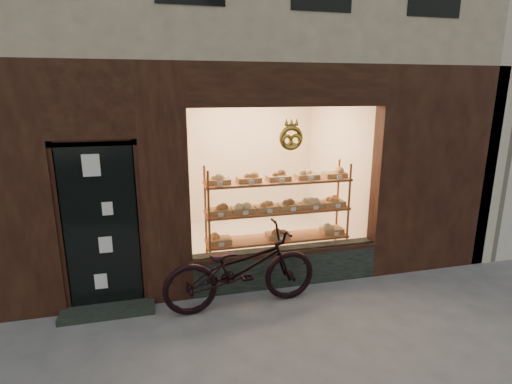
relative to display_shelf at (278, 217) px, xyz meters
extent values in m
cube|color=black|center=(0.00, -0.42, -0.62)|extent=(2.70, 0.25, 0.55)
cube|color=black|center=(-2.45, -0.49, 0.20)|extent=(0.90, 0.04, 2.15)
cube|color=black|center=(-2.45, -0.65, -0.86)|extent=(1.15, 0.35, 0.08)
torus|color=gold|center=(0.00, -0.53, 1.25)|extent=(0.33, 0.07, 0.33)
cube|color=brown|center=(0.00, 0.00, -0.85)|extent=(2.20, 0.45, 0.04)
cube|color=brown|center=(0.00, 0.00, -0.35)|extent=(2.20, 0.45, 0.03)
cube|color=brown|center=(0.00, 0.00, 0.10)|extent=(2.20, 0.45, 0.04)
cube|color=brown|center=(0.00, 0.00, 0.55)|extent=(2.20, 0.45, 0.04)
cylinder|color=brown|center=(-1.07, -0.19, -0.05)|extent=(0.04, 0.04, 1.70)
cylinder|color=brown|center=(1.07, -0.19, -0.05)|extent=(0.04, 0.04, 1.70)
cylinder|color=brown|center=(-1.07, 0.20, -0.05)|extent=(0.04, 0.04, 1.70)
cylinder|color=brown|center=(1.07, 0.20, -0.05)|extent=(0.04, 0.04, 1.70)
cube|color=brown|center=(-0.90, 0.00, -0.30)|extent=(0.34, 0.24, 0.07)
sphere|color=#BE702B|center=(-0.90, 0.00, -0.21)|extent=(0.11, 0.11, 0.11)
cube|color=silver|center=(-0.90, -0.18, -0.30)|extent=(0.07, 0.01, 0.05)
cube|color=brown|center=(0.00, 0.00, -0.30)|extent=(0.34, 0.24, 0.07)
sphere|color=brown|center=(0.00, 0.00, -0.21)|extent=(0.11, 0.11, 0.11)
cube|color=silver|center=(0.00, -0.18, -0.30)|extent=(0.07, 0.01, 0.05)
cube|color=brown|center=(0.90, 0.00, -0.30)|extent=(0.34, 0.24, 0.07)
sphere|color=#DABA83|center=(0.90, 0.00, -0.21)|extent=(0.11, 0.11, 0.11)
cube|color=silver|center=(0.90, -0.18, -0.30)|extent=(0.08, 0.01, 0.05)
cube|color=brown|center=(-0.90, 0.00, 0.15)|extent=(0.34, 0.24, 0.07)
sphere|color=brown|center=(-0.90, 0.00, 0.24)|extent=(0.11, 0.11, 0.11)
cube|color=silver|center=(-0.90, -0.18, 0.15)|extent=(0.07, 0.01, 0.06)
cube|color=brown|center=(-0.54, 0.00, 0.15)|extent=(0.34, 0.24, 0.07)
sphere|color=#DABA83|center=(-0.54, 0.00, 0.24)|extent=(0.11, 0.11, 0.11)
cube|color=silver|center=(-0.54, -0.18, 0.15)|extent=(0.08, 0.01, 0.06)
cube|color=brown|center=(-0.18, 0.00, 0.15)|extent=(0.34, 0.24, 0.07)
sphere|color=#BE702B|center=(-0.18, 0.00, 0.24)|extent=(0.11, 0.11, 0.11)
cube|color=silver|center=(-0.18, -0.18, 0.15)|extent=(0.07, 0.01, 0.06)
cube|color=brown|center=(0.18, 0.00, 0.15)|extent=(0.34, 0.24, 0.07)
sphere|color=brown|center=(0.18, 0.00, 0.24)|extent=(0.11, 0.11, 0.11)
cube|color=silver|center=(0.18, -0.18, 0.15)|extent=(0.07, 0.01, 0.06)
cube|color=brown|center=(0.54, 0.00, 0.15)|extent=(0.34, 0.24, 0.07)
sphere|color=#DABA83|center=(0.54, 0.00, 0.24)|extent=(0.11, 0.11, 0.11)
cube|color=silver|center=(0.54, -0.18, 0.15)|extent=(0.08, 0.01, 0.06)
cube|color=brown|center=(0.90, 0.00, 0.15)|extent=(0.34, 0.24, 0.07)
sphere|color=#BE702B|center=(0.90, 0.00, 0.24)|extent=(0.11, 0.11, 0.11)
cube|color=silver|center=(0.90, -0.18, 0.15)|extent=(0.08, 0.01, 0.06)
cube|color=brown|center=(-0.90, 0.00, 0.60)|extent=(0.34, 0.24, 0.07)
sphere|color=#DABA83|center=(-0.90, 0.00, 0.69)|extent=(0.11, 0.11, 0.11)
cube|color=silver|center=(-0.90, -0.18, 0.60)|extent=(0.07, 0.01, 0.06)
cube|color=brown|center=(-0.45, 0.00, 0.60)|extent=(0.34, 0.24, 0.07)
sphere|color=#BE702B|center=(-0.45, 0.00, 0.69)|extent=(0.11, 0.11, 0.11)
cube|color=silver|center=(-0.45, -0.18, 0.60)|extent=(0.07, 0.01, 0.06)
cube|color=brown|center=(0.00, 0.00, 0.60)|extent=(0.34, 0.24, 0.07)
sphere|color=brown|center=(0.00, 0.00, 0.69)|extent=(0.11, 0.11, 0.11)
cube|color=silver|center=(0.00, -0.18, 0.60)|extent=(0.07, 0.01, 0.06)
cube|color=brown|center=(0.45, 0.00, 0.60)|extent=(0.34, 0.24, 0.07)
sphere|color=#DABA83|center=(0.45, 0.00, 0.69)|extent=(0.11, 0.11, 0.11)
cube|color=silver|center=(0.45, -0.18, 0.60)|extent=(0.07, 0.01, 0.06)
cube|color=brown|center=(0.90, 0.00, 0.60)|extent=(0.34, 0.24, 0.07)
sphere|color=#BE702B|center=(0.90, 0.00, 0.69)|extent=(0.11, 0.11, 0.11)
cube|color=silver|center=(0.90, -0.18, 0.60)|extent=(0.08, 0.01, 0.06)
imported|color=black|center=(-0.76, -0.87, -0.37)|extent=(2.06, 0.83, 1.06)
camera|label=1|loc=(-1.74, -5.51, 1.87)|focal=28.00mm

